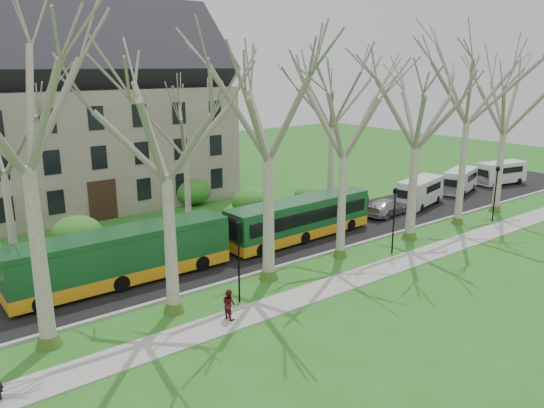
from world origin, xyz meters
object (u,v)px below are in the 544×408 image
(sedan, at_px, (387,207))
(van_a, at_px, (420,192))
(bus_follow, at_px, (300,218))
(pedestrian_b, at_px, (229,304))
(bus_lead, at_px, (122,256))
(van_b, at_px, (460,181))
(van_c, at_px, (501,173))

(sedan, bearing_deg, van_a, -96.35)
(bus_follow, xyz_separation_m, pedestrian_b, (-10.67, -7.24, -0.70))
(bus_lead, xyz_separation_m, bus_follow, (12.90, -0.12, -0.10))
(sedan, distance_m, van_a, 4.53)
(bus_lead, distance_m, van_b, 34.05)
(bus_follow, height_order, van_c, bus_follow)
(bus_follow, relative_size, sedan, 2.52)
(sedan, bearing_deg, bus_lead, 81.07)
(van_b, bearing_deg, bus_lead, 163.60)
(van_a, bearing_deg, pedestrian_b, -176.63)
(bus_follow, xyz_separation_m, van_c, (27.56, 0.72, -0.30))
(bus_follow, bearing_deg, van_b, 0.83)
(van_c, bearing_deg, bus_lead, -167.45)
(bus_lead, height_order, pedestrian_b, bus_lead)
(sedan, height_order, pedestrian_b, pedestrian_b)
(van_a, height_order, van_c, van_a)
(bus_follow, bearing_deg, pedestrian_b, -148.21)
(van_a, relative_size, pedestrian_b, 3.64)
(van_a, xyz_separation_m, pedestrian_b, (-24.65, -7.65, -0.44))
(van_a, height_order, van_b, van_a)
(bus_lead, xyz_separation_m, pedestrian_b, (2.24, -7.35, -0.80))
(van_a, height_order, pedestrian_b, van_a)
(bus_lead, bearing_deg, sedan, 0.53)
(bus_follow, xyz_separation_m, sedan, (9.48, 0.19, -0.78))
(pedestrian_b, bearing_deg, van_b, -81.61)
(bus_follow, height_order, pedestrian_b, bus_follow)
(sedan, distance_m, van_c, 18.09)
(sedan, height_order, van_b, van_b)
(bus_lead, relative_size, bus_follow, 1.07)
(bus_follow, relative_size, van_a, 2.13)
(sedan, relative_size, van_b, 0.90)
(bus_lead, relative_size, van_b, 2.43)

